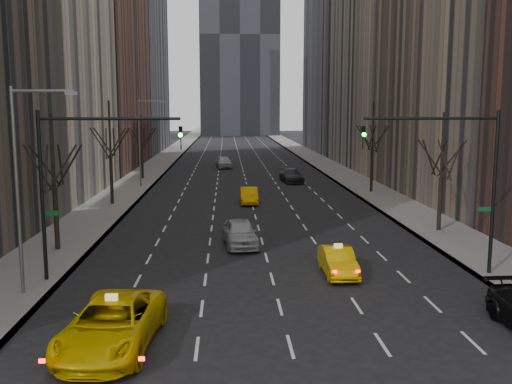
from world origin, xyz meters
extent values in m
cube|color=slate|center=(-12.25, 70.00, 0.07)|extent=(4.50, 320.00, 0.15)
cube|color=slate|center=(12.25, 70.00, 0.07)|extent=(4.50, 320.00, 0.15)
cube|color=brown|center=(-21.50, 66.00, 22.00)|extent=(14.00, 28.00, 44.00)
cylinder|color=black|center=(-12.00, 18.00, 1.93)|extent=(0.28, 0.28, 3.57)
cylinder|color=black|center=(-12.00, 18.00, 5.84)|extent=(0.16, 0.16, 4.25)
cylinder|color=black|center=(-11.85, 18.85, 4.95)|extent=(0.42, 1.80, 2.52)
cylinder|color=black|center=(-11.19, 18.29, 4.95)|extent=(1.74, 0.72, 2.52)
cylinder|color=black|center=(-11.34, 17.45, 4.95)|extent=(1.46, 1.25, 2.52)
cylinder|color=black|center=(-12.15, 17.15, 4.95)|extent=(0.42, 1.80, 2.52)
cylinder|color=black|center=(-12.81, 17.71, 4.95)|extent=(1.74, 0.72, 2.52)
cylinder|color=black|center=(-12.66, 18.55, 4.95)|extent=(1.46, 1.25, 2.52)
cylinder|color=black|center=(-12.00, 34.00, 2.15)|extent=(0.28, 0.28, 3.99)
cylinder|color=black|center=(-12.00, 34.00, 6.52)|extent=(0.16, 0.16, 4.75)
cylinder|color=black|center=(-11.85, 34.85, 5.37)|extent=(0.42, 1.80, 2.52)
cylinder|color=black|center=(-11.19, 34.29, 5.37)|extent=(1.74, 0.72, 2.52)
cylinder|color=black|center=(-11.34, 33.45, 5.37)|extent=(1.46, 1.25, 2.52)
cylinder|color=black|center=(-12.15, 33.15, 5.37)|extent=(0.42, 1.80, 2.52)
cylinder|color=black|center=(-12.81, 33.71, 5.37)|extent=(1.74, 0.72, 2.52)
cylinder|color=black|center=(-12.66, 34.55, 5.37)|extent=(1.46, 1.25, 2.52)
cylinder|color=black|center=(-12.00, 52.00, 1.83)|extent=(0.28, 0.28, 3.36)
cylinder|color=black|center=(-12.00, 52.00, 5.51)|extent=(0.16, 0.16, 4.00)
cylinder|color=black|center=(-11.85, 52.85, 4.74)|extent=(0.42, 1.80, 2.52)
cylinder|color=black|center=(-11.19, 52.29, 4.74)|extent=(1.74, 0.72, 2.52)
cylinder|color=black|center=(-11.34, 51.45, 4.74)|extent=(1.46, 1.25, 2.52)
cylinder|color=black|center=(-12.15, 51.15, 4.74)|extent=(0.42, 1.80, 2.52)
cylinder|color=black|center=(-12.81, 51.71, 4.74)|extent=(1.74, 0.72, 2.52)
cylinder|color=black|center=(-12.66, 52.55, 4.74)|extent=(1.46, 1.25, 2.52)
cylinder|color=black|center=(12.00, 22.00, 1.93)|extent=(0.28, 0.28, 3.57)
cylinder|color=black|center=(12.00, 22.00, 5.84)|extent=(0.16, 0.16, 4.25)
cylinder|color=black|center=(12.15, 22.85, 4.95)|extent=(0.42, 1.80, 2.52)
cylinder|color=black|center=(12.81, 22.29, 4.95)|extent=(1.74, 0.72, 2.52)
cylinder|color=black|center=(12.66, 21.45, 4.95)|extent=(1.46, 1.25, 2.52)
cylinder|color=black|center=(11.85, 21.15, 4.95)|extent=(0.42, 1.80, 2.52)
cylinder|color=black|center=(11.19, 21.71, 4.95)|extent=(1.74, 0.72, 2.52)
cylinder|color=black|center=(11.34, 22.55, 4.95)|extent=(1.46, 1.25, 2.52)
cylinder|color=black|center=(12.00, 40.00, 2.15)|extent=(0.28, 0.28, 3.99)
cylinder|color=black|center=(12.00, 40.00, 6.52)|extent=(0.16, 0.16, 4.75)
cylinder|color=black|center=(12.15, 40.85, 5.37)|extent=(0.42, 1.80, 2.52)
cylinder|color=black|center=(12.81, 40.29, 5.37)|extent=(1.74, 0.72, 2.52)
cylinder|color=black|center=(12.66, 39.45, 5.37)|extent=(1.46, 1.25, 2.52)
cylinder|color=black|center=(11.85, 39.15, 5.37)|extent=(0.42, 1.80, 2.52)
cylinder|color=black|center=(11.19, 39.71, 5.37)|extent=(1.74, 0.72, 2.52)
cylinder|color=black|center=(11.34, 40.55, 5.37)|extent=(1.46, 1.25, 2.52)
cylinder|color=black|center=(-10.80, 12.00, 4.15)|extent=(0.18, 0.18, 8.00)
cylinder|color=black|center=(-7.55, 12.00, 7.75)|extent=(6.50, 0.14, 0.14)
imported|color=black|center=(-4.30, 12.00, 6.85)|extent=(0.18, 0.22, 1.10)
sphere|color=#0CFF33|center=(-4.30, 11.82, 7.00)|extent=(0.20, 0.20, 0.20)
cube|color=#0C5926|center=(-10.40, 12.00, 3.35)|extent=(0.70, 0.04, 0.22)
cylinder|color=black|center=(10.80, 12.00, 4.15)|extent=(0.18, 0.18, 8.00)
cylinder|color=black|center=(7.55, 12.00, 7.75)|extent=(6.50, 0.14, 0.14)
imported|color=black|center=(4.30, 12.00, 6.85)|extent=(0.18, 0.22, 1.10)
sphere|color=#0CFF33|center=(4.30, 11.82, 7.00)|extent=(0.20, 0.20, 0.20)
cube|color=#0C5926|center=(10.40, 12.00, 3.35)|extent=(0.70, 0.04, 0.22)
cylinder|color=slate|center=(-11.20, 10.00, 4.65)|extent=(0.16, 0.16, 9.00)
cylinder|color=slate|center=(-9.90, 10.00, 8.95)|extent=(2.60, 0.14, 0.14)
cube|color=slate|center=(-8.70, 10.00, 8.85)|extent=(0.50, 0.22, 0.15)
cylinder|color=slate|center=(-11.20, 45.00, 4.65)|extent=(0.16, 0.16, 9.00)
cylinder|color=slate|center=(-9.90, 45.00, 8.95)|extent=(2.60, 0.14, 0.14)
cube|color=slate|center=(-8.70, 45.00, 8.85)|extent=(0.50, 0.22, 0.15)
imported|color=#E1BA04|center=(-6.17, 4.22, 0.85)|extent=(3.37, 6.37, 1.71)
imported|color=#E9AE04|center=(3.33, 12.53, 0.68)|extent=(1.45, 4.14, 1.36)
imported|color=#A5A8AD|center=(-1.38, 18.80, 0.80)|extent=(2.36, 4.89, 1.61)
imported|color=#FCAD05|center=(-0.24, 34.36, 0.70)|extent=(1.49, 4.25, 1.40)
imported|color=#2B2A2F|center=(5.10, 48.72, 0.75)|extent=(2.61, 5.37, 1.50)
imported|color=silver|center=(-2.58, 64.69, 0.84)|extent=(2.60, 5.12, 1.67)
camera|label=1|loc=(-2.17, -14.77, 8.21)|focal=40.00mm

